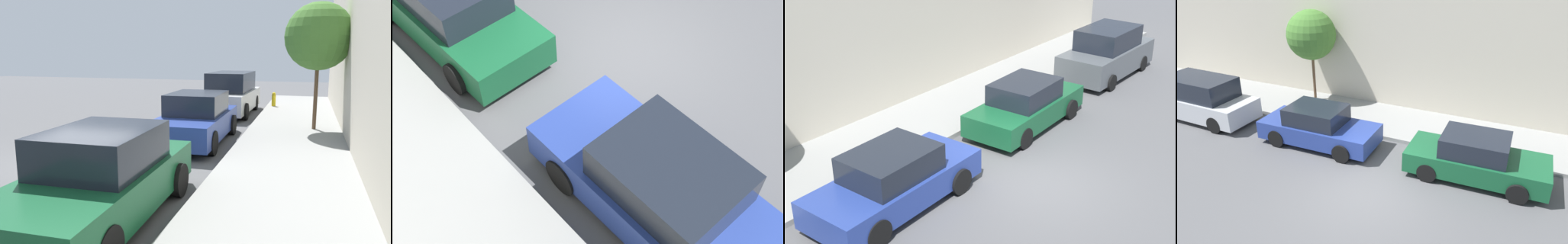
% 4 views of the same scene
% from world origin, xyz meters
% --- Properties ---
extents(ground_plane, '(60.00, 60.00, 0.00)m').
position_xyz_m(ground_plane, '(0.00, 0.00, 0.00)').
color(ground_plane, '#515154').
extents(sidewalk, '(3.13, 32.00, 0.15)m').
position_xyz_m(sidewalk, '(5.06, 0.00, 0.07)').
color(sidewalk, gray).
rests_on(sidewalk, ground_plane).
extents(parked_suv_nearest, '(2.08, 4.83, 1.98)m').
position_xyz_m(parked_suv_nearest, '(2.44, -8.97, 0.93)').
color(parked_suv_nearest, '#4C5156').
rests_on(parked_suv_nearest, ground_plane).
extents(parked_sedan_second, '(1.92, 4.55, 1.54)m').
position_xyz_m(parked_sedan_second, '(2.29, -2.83, 0.72)').
color(parked_sedan_second, '#14512D').
rests_on(parked_sedan_second, ground_plane).
extents(parked_sedan_third, '(1.92, 4.53, 1.54)m').
position_xyz_m(parked_sedan_third, '(2.18, 3.06, 0.72)').
color(parked_sedan_third, navy).
rests_on(parked_sedan_third, ground_plane).
extents(parking_meter_near, '(0.11, 0.15, 1.33)m').
position_xyz_m(parking_meter_near, '(3.95, -9.38, 0.97)').
color(parking_meter_near, '#ADADB2').
rests_on(parking_meter_near, sidewalk).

